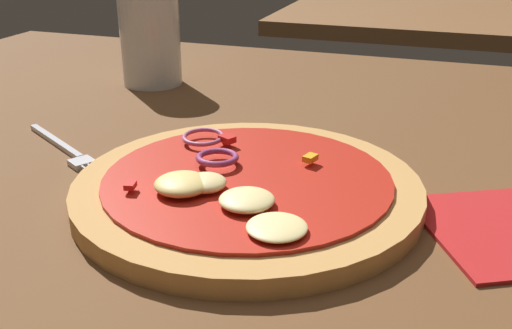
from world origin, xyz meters
TOP-DOWN VIEW (x-y plane):
  - dining_table at (0.00, 0.00)m, footprint 1.23×0.99m
  - pizza at (-0.02, -0.01)m, footprint 0.26×0.26m
  - fork at (-0.20, 0.02)m, footprint 0.15×0.09m
  - beer_glass at (-0.24, 0.25)m, footprint 0.07×0.07m
  - background_table at (0.08, 1.01)m, footprint 0.69×0.57m

SIDE VIEW (x-z plane):
  - dining_table at x=0.00m, z-range 0.00..0.03m
  - background_table at x=0.08m, z-range 0.00..0.03m
  - fork at x=-0.20m, z-range 0.03..0.03m
  - pizza at x=-0.02m, z-range 0.02..0.05m
  - beer_glass at x=-0.24m, z-range 0.03..0.14m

